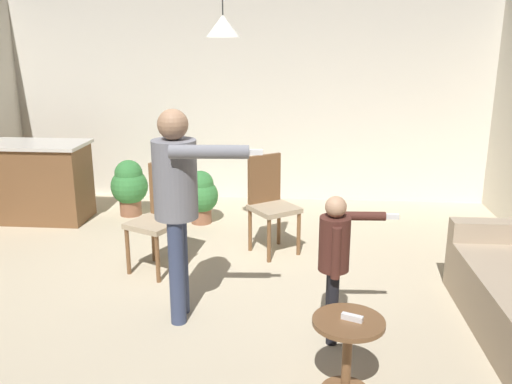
% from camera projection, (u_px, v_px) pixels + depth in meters
% --- Properties ---
extents(ground, '(7.68, 7.68, 0.00)m').
position_uv_depth(ground, '(211.00, 304.00, 4.60)').
color(ground, beige).
extents(wall_back, '(6.40, 0.10, 2.70)m').
position_uv_depth(wall_back, '(248.00, 99.00, 7.29)').
color(wall_back, silver).
rests_on(wall_back, ground).
extents(kitchen_counter, '(1.26, 0.66, 0.95)m').
position_uv_depth(kitchen_counter, '(36.00, 181.00, 6.60)').
color(kitchen_counter, brown).
rests_on(kitchen_counter, ground).
extents(side_table_by_couch, '(0.44, 0.44, 0.52)m').
position_uv_depth(side_table_by_couch, '(347.00, 348.00, 3.35)').
color(side_table_by_couch, brown).
rests_on(side_table_by_couch, ground).
extents(person_adult, '(0.83, 0.48, 1.66)m').
position_uv_depth(person_adult, '(177.00, 193.00, 4.11)').
color(person_adult, '#384260').
rests_on(person_adult, ground).
extents(person_child, '(0.57, 0.34, 1.10)m').
position_uv_depth(person_child, '(335.00, 253.00, 3.88)').
color(person_child, black).
rests_on(person_child, ground).
extents(dining_chair_by_counter, '(0.56, 0.56, 1.00)m').
position_uv_depth(dining_chair_by_counter, '(159.00, 215.00, 5.16)').
color(dining_chair_by_counter, brown).
rests_on(dining_chair_by_counter, ground).
extents(dining_chair_near_wall, '(0.59, 0.59, 1.00)m').
position_uv_depth(dining_chair_near_wall, '(270.00, 200.00, 5.60)').
color(dining_chair_near_wall, brown).
rests_on(dining_chair_near_wall, ground).
extents(potted_plant_corner, '(0.42, 0.42, 0.64)m').
position_uv_depth(potted_plant_corner, '(201.00, 194.00, 6.51)').
color(potted_plant_corner, brown).
rests_on(potted_plant_corner, ground).
extents(potted_plant_by_wall, '(0.46, 0.46, 0.70)m').
position_uv_depth(potted_plant_by_wall, '(129.00, 185.00, 6.79)').
color(potted_plant_by_wall, brown).
rests_on(potted_plant_by_wall, ground).
extents(spare_remote_on_table, '(0.13, 0.08, 0.04)m').
position_uv_depth(spare_remote_on_table, '(352.00, 318.00, 3.29)').
color(spare_remote_on_table, white).
rests_on(spare_remote_on_table, side_table_by_couch).
extents(ceiling_light_pendant, '(0.32, 0.32, 0.55)m').
position_uv_depth(ceiling_light_pendant, '(223.00, 26.00, 5.05)').
color(ceiling_light_pendant, silver).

